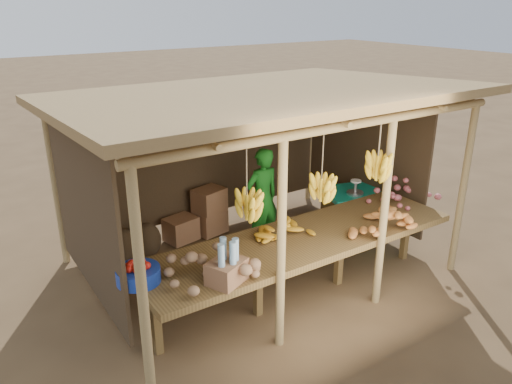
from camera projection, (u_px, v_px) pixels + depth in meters
ground at (256, 265)px, 6.70m from camera, size 60.00×60.00×0.00m
stall_structure at (254, 126)px, 5.97m from camera, size 4.70×3.50×2.43m
counter at (302, 242)px, 5.69m from camera, size 3.90×1.05×0.80m
potato_heap at (212, 261)px, 4.78m from camera, size 1.08×0.67×0.37m
sweet_potato_heap at (378, 215)px, 5.83m from camera, size 1.11×0.91×0.36m
onion_heap at (405, 189)px, 6.61m from camera, size 0.99×0.77×0.36m
banana_pile at (283, 222)px, 5.65m from camera, size 0.64×0.45×0.35m
tomato_basin at (138, 273)px, 4.75m from camera, size 0.42×0.42×0.22m
bottle_box at (227, 266)px, 4.72m from camera, size 0.44×0.40×0.45m
vendor at (262, 198)px, 6.99m from camera, size 0.54×0.37×1.45m
tarp_crate at (351, 212)px, 7.39m from camera, size 0.95×0.88×0.94m
carton_stack at (200, 217)px, 7.42m from camera, size 0.98×0.43×0.70m
burlap_sacks at (136, 240)px, 6.89m from camera, size 0.72×0.38×0.51m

